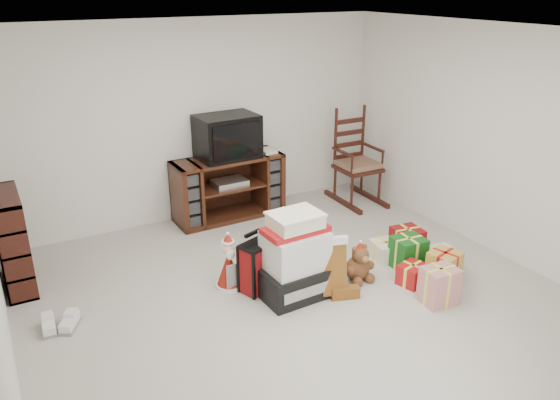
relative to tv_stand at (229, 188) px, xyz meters
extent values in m
cube|color=#B6B2A7|center=(-0.25, -2.22, -0.41)|extent=(5.00, 5.00, 0.01)
cube|color=white|center=(-0.25, -2.22, 2.09)|extent=(5.00, 5.00, 0.01)
cube|color=silver|center=(-0.25, 0.28, 0.84)|extent=(5.00, 0.01, 2.50)
cube|color=silver|center=(-0.25, -4.72, 0.84)|extent=(5.00, 0.01, 2.50)
cube|color=silver|center=(2.25, -2.22, 0.84)|extent=(0.01, 5.00, 2.50)
cube|color=#3F1E12|center=(0.00, 0.00, 0.00)|extent=(1.43, 0.53, 0.81)
cube|color=#AEAEB1|center=(0.00, -0.03, 0.07)|extent=(0.43, 0.31, 0.08)
cube|color=#3D1610|center=(-2.59, -0.55, 0.09)|extent=(0.27, 0.81, 0.99)
cube|color=#3D1610|center=(1.78, -0.38, 0.08)|extent=(0.55, 0.53, 0.05)
cube|color=#8F614E|center=(1.78, -0.38, 0.14)|extent=(0.51, 0.49, 0.06)
cube|color=#3D1610|center=(1.78, -0.14, 0.53)|extent=(0.46, 0.07, 0.83)
cube|color=#3D1610|center=(1.78, -0.38, -0.38)|extent=(0.56, 0.91, 0.06)
cube|color=black|center=(-0.23, -2.08, -0.25)|extent=(0.70, 0.52, 0.31)
cube|color=silver|center=(-0.23, -2.08, 0.09)|extent=(0.59, 0.46, 0.37)
cube|color=#A91315|center=(-0.23, -2.08, 0.30)|extent=(0.63, 0.35, 0.05)
cube|color=#ECE6C1|center=(-0.23, -2.08, 0.39)|extent=(0.47, 0.37, 0.12)
cube|color=maroon|center=(-0.48, -1.81, -0.14)|extent=(0.45, 0.33, 0.52)
cube|color=black|center=(-0.48, -1.72, 0.19)|extent=(0.21, 0.10, 0.03)
ellipsoid|color=brown|center=(0.49, -2.14, -0.28)|extent=(0.26, 0.22, 0.28)
sphere|color=brown|center=(0.49, -2.17, -0.11)|extent=(0.18, 0.18, 0.18)
cone|color=maroon|center=(-0.08, -1.49, -0.20)|extent=(0.28, 0.28, 0.41)
sphere|color=beige|center=(-0.08, -1.49, 0.05)|extent=(0.14, 0.14, 0.14)
cone|color=maroon|center=(-0.08, -1.49, 0.16)|extent=(0.12, 0.12, 0.10)
cylinder|color=silver|center=(0.07, -1.61, 0.01)|extent=(0.02, 0.02, 0.12)
cone|color=maroon|center=(-0.73, -1.63, -0.21)|extent=(0.28, 0.28, 0.39)
sphere|color=beige|center=(-0.73, -1.63, 0.04)|extent=(0.13, 0.13, 0.13)
cone|color=maroon|center=(-0.73, -1.63, 0.14)|extent=(0.12, 0.12, 0.10)
cylinder|color=silver|center=(-0.59, -1.74, 0.00)|extent=(0.02, 0.02, 0.12)
cube|color=white|center=(-2.45, -1.56, -0.36)|extent=(0.13, 0.28, 0.10)
cube|color=white|center=(-2.27, -1.56, -0.36)|extent=(0.23, 0.29, 0.10)
cube|color=#A91315|center=(0.92, -2.46, -0.26)|extent=(0.28, 0.28, 0.28)
cube|color=#16591A|center=(1.14, -2.19, -0.26)|extent=(0.28, 0.28, 0.28)
cube|color=gold|center=(1.19, -2.63, -0.26)|extent=(0.28, 0.28, 0.28)
cube|color=silver|center=(0.87, -2.85, -0.26)|extent=(0.28, 0.28, 0.28)
cube|color=silver|center=(1.41, -2.41, -0.26)|extent=(0.28, 0.28, 0.28)
cube|color=maroon|center=(1.36, -1.97, -0.26)|extent=(0.28, 0.28, 0.28)
cube|color=#ECE6C1|center=(1.08, -1.91, -0.26)|extent=(0.28, 0.28, 0.28)
cube|color=black|center=(0.01, 0.01, 0.68)|extent=(0.76, 0.55, 0.54)
cube|color=black|center=(0.01, -0.26, 0.68)|extent=(0.63, 0.05, 0.44)
camera|label=1|loc=(-2.63, -6.09, 2.49)|focal=35.00mm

